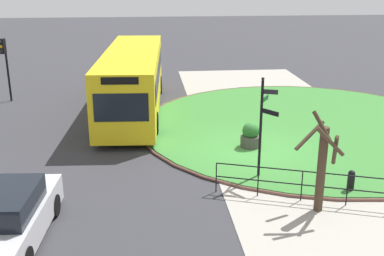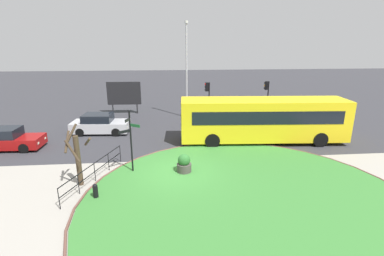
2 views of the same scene
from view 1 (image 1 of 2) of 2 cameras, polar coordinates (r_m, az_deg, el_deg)
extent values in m
plane|color=#333338|center=(18.50, 7.41, -2.94)|extent=(120.00, 120.00, 0.00)
cube|color=#9E998E|center=(19.08, 13.63, -2.63)|extent=(32.00, 7.77, 0.02)
cylinder|color=#387A33|center=(22.10, 13.55, 0.38)|extent=(14.85, 14.85, 0.10)
torus|color=brown|center=(22.10, 13.55, 0.39)|extent=(15.16, 15.16, 0.11)
cylinder|color=black|center=(15.66, 8.27, -0.35)|extent=(0.09, 0.09, 3.39)
sphere|color=black|center=(15.20, 8.56, 5.90)|extent=(0.10, 0.10, 0.10)
cube|color=black|center=(15.28, 9.51, 4.32)|extent=(0.18, 0.44, 0.15)
cube|color=#195128|center=(15.68, 8.83, 3.52)|extent=(0.51, 0.34, 0.15)
cube|color=black|center=(15.23, 9.45, 1.86)|extent=(0.55, 0.41, 0.15)
cylinder|color=black|center=(15.82, 18.60, -6.37)|extent=(0.23, 0.23, 0.61)
sphere|color=black|center=(15.68, 18.73, -5.22)|extent=(0.22, 0.22, 0.22)
cube|color=black|center=(14.56, 13.25, -5.10)|extent=(1.80, 4.98, 0.03)
cube|color=black|center=(14.74, 13.12, -6.69)|extent=(1.80, 4.98, 0.03)
cylinder|color=black|center=(14.98, 2.94, -6.00)|extent=(0.04, 0.04, 0.99)
cylinder|color=black|center=(14.81, 7.98, -6.45)|extent=(0.04, 0.04, 0.99)
cylinder|color=black|center=(14.76, 13.11, -6.86)|extent=(0.04, 0.04, 0.99)
cylinder|color=black|center=(14.83, 18.24, -7.22)|extent=(0.04, 0.04, 0.99)
cube|color=yellow|center=(23.57, -7.14, 5.92)|extent=(11.59, 3.19, 2.78)
cube|color=black|center=(23.42, -4.04, 6.91)|extent=(10.07, 0.60, 0.88)
cube|color=black|center=(23.63, -10.29, 6.76)|extent=(10.07, 0.60, 0.88)
cube|color=black|center=(17.99, -8.57, 2.44)|extent=(0.14, 2.08, 1.10)
cube|color=black|center=(17.74, -8.72, 5.64)|extent=(0.10, 1.39, 0.28)
cylinder|color=black|center=(20.26, -4.52, 0.54)|extent=(1.02, 0.36, 1.00)
cylinder|color=black|center=(20.48, -11.06, 0.45)|extent=(1.02, 0.36, 1.00)
cylinder|color=black|center=(27.33, -4.00, 5.22)|extent=(1.02, 0.36, 1.00)
cylinder|color=black|center=(27.50, -8.89, 5.13)|extent=(1.02, 0.36, 1.00)
cube|color=#B7B7BC|center=(13.20, -21.37, -10.56)|extent=(4.47, 2.11, 0.76)
cube|color=black|center=(12.76, -21.97, -8.27)|extent=(2.27, 1.74, 0.59)
cube|color=#EAEACC|center=(15.21, -20.70, -6.44)|extent=(0.03, 0.20, 0.12)
cube|color=#EAEACC|center=(14.89, -16.71, -6.54)|extent=(0.03, 0.20, 0.12)
cylinder|color=black|center=(14.20, -16.32, -8.97)|extent=(0.65, 0.26, 0.64)
cylinder|color=black|center=(27.18, -21.36, 6.52)|extent=(0.11, 0.11, 3.39)
cube|color=black|center=(26.80, -21.90, 9.14)|extent=(0.32, 0.32, 0.78)
sphere|color=black|center=(26.64, -22.13, 9.60)|extent=(0.16, 0.16, 0.16)
sphere|color=#F2A519|center=(26.67, -22.07, 9.09)|extent=(0.16, 0.16, 0.16)
sphere|color=black|center=(26.71, -22.00, 8.57)|extent=(0.16, 0.16, 0.16)
cylinder|color=#47423D|center=(18.76, 7.06, -1.74)|extent=(0.79, 0.79, 0.54)
sphere|color=#286028|center=(18.60, 7.12, -0.33)|extent=(0.67, 0.67, 0.67)
cylinder|color=#423323|center=(14.00, 15.35, -4.92)|extent=(0.25, 0.25, 2.57)
cylinder|color=#423323|center=(14.01, 14.02, -0.88)|extent=(0.64, 1.04, 0.73)
cylinder|color=#423323|center=(13.78, 16.90, -2.58)|extent=(0.73, 0.37, 1.07)
cylinder|color=#423323|center=(13.29, 15.42, 0.23)|extent=(0.50, 0.54, 0.82)
cylinder|color=#423323|center=(13.30, 16.34, -1.58)|extent=(0.13, 0.89, 0.89)
camera|label=2|loc=(24.34, 43.58, 13.84)|focal=26.43mm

